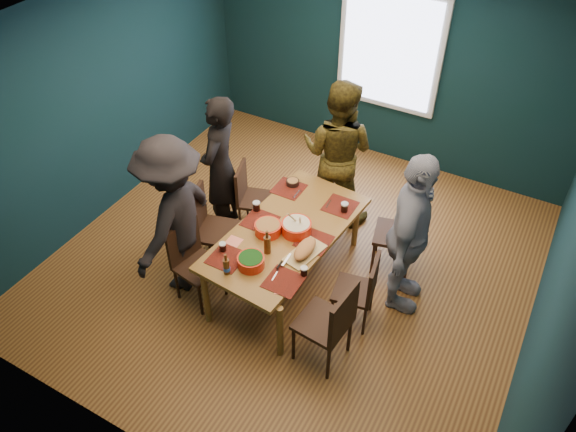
# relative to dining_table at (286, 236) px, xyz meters

# --- Properties ---
(room) EXTENTS (5.01, 5.01, 2.71)m
(room) POSITION_rel_dining_table_xyz_m (-0.05, 0.55, 0.72)
(room) COLOR #9B682D
(room) RESTS_ON ground
(dining_table) EXTENTS (1.12, 1.98, 0.72)m
(dining_table) POSITION_rel_dining_table_xyz_m (0.00, 0.00, 0.00)
(dining_table) COLOR olive
(dining_table) RESTS_ON floor
(chair_left_far) EXTENTS (0.49, 0.49, 0.86)m
(chair_left_far) POSITION_rel_dining_table_xyz_m (-0.81, 0.57, -0.15)
(chair_left_far) COLOR #321D10
(chair_left_far) RESTS_ON floor
(chair_left_mid) EXTENTS (0.53, 0.53, 0.97)m
(chair_left_mid) POSITION_rel_dining_table_xyz_m (-0.89, -0.16, -0.09)
(chair_left_mid) COLOR #321D10
(chair_left_mid) RESTS_ON floor
(chair_left_near) EXTENTS (0.48, 0.48, 0.91)m
(chair_left_near) POSITION_rel_dining_table_xyz_m (-0.75, -0.62, -0.12)
(chair_left_near) COLOR #321D10
(chair_left_near) RESTS_ON floor
(chair_right_far) EXTENTS (0.52, 0.52, 0.96)m
(chair_right_far) POSITION_rel_dining_table_xyz_m (1.00, 0.79, -0.10)
(chair_right_far) COLOR #321D10
(chair_right_far) RESTS_ON floor
(chair_right_mid) EXTENTS (0.44, 0.44, 0.85)m
(chair_right_mid) POSITION_rel_dining_table_xyz_m (0.91, -0.13, -0.16)
(chair_right_mid) COLOR #321D10
(chair_right_mid) RESTS_ON floor
(chair_right_near) EXTENTS (0.49, 0.49, 0.99)m
(chair_right_near) POSITION_rel_dining_table_xyz_m (0.86, -0.70, -0.08)
(chair_right_near) COLOR #321D10
(chair_right_near) RESTS_ON floor
(person_far_left) EXTENTS (0.53, 0.70, 1.74)m
(person_far_left) POSITION_rel_dining_table_xyz_m (-1.08, 0.42, 0.21)
(person_far_left) COLOR black
(person_far_left) RESTS_ON floor
(person_back) EXTENTS (0.92, 0.74, 1.80)m
(person_back) POSITION_rel_dining_table_xyz_m (-0.04, 1.28, 0.24)
(person_back) COLOR black
(person_back) RESTS_ON floor
(person_right) EXTENTS (0.59, 1.12, 1.82)m
(person_right) POSITION_rel_dining_table_xyz_m (1.16, 0.33, 0.26)
(person_right) COLOR white
(person_right) RESTS_ON floor
(person_near_left) EXTENTS (0.75, 1.21, 1.81)m
(person_near_left) POSITION_rel_dining_table_xyz_m (-0.98, -0.54, 0.25)
(person_near_left) COLOR black
(person_near_left) RESTS_ON floor
(bowl_salad) EXTENTS (0.27, 0.27, 0.11)m
(bowl_salad) POSITION_rel_dining_table_xyz_m (-0.15, -0.11, 0.13)
(bowl_salad) COLOR red
(bowl_salad) RESTS_ON dining_table
(bowl_dumpling) EXTENTS (0.31, 0.31, 0.29)m
(bowl_dumpling) POSITION_rel_dining_table_xyz_m (0.10, 0.03, 0.14)
(bowl_dumpling) COLOR red
(bowl_dumpling) RESTS_ON dining_table
(bowl_herbs) EXTENTS (0.26, 0.26, 0.11)m
(bowl_herbs) POSITION_rel_dining_table_xyz_m (-0.05, -0.59, 0.13)
(bowl_herbs) COLOR red
(bowl_herbs) RESTS_ON dining_table
(cutting_board) EXTENTS (0.31, 0.56, 0.12)m
(cutting_board) POSITION_rel_dining_table_xyz_m (0.32, -0.20, 0.12)
(cutting_board) COLOR tan
(cutting_board) RESTS_ON dining_table
(small_bowl) EXTENTS (0.15, 0.15, 0.06)m
(small_bowl) POSITION_rel_dining_table_xyz_m (-0.31, 0.70, 0.10)
(small_bowl) COLOR black
(small_bowl) RESTS_ON dining_table
(beer_bottle_a) EXTENTS (0.07, 0.07, 0.24)m
(beer_bottle_a) POSITION_rel_dining_table_xyz_m (-0.20, -0.78, 0.16)
(beer_bottle_a) COLOR #49270D
(beer_bottle_a) RESTS_ON dining_table
(beer_bottle_b) EXTENTS (0.07, 0.07, 0.27)m
(beer_bottle_b) POSITION_rel_dining_table_xyz_m (-0.01, -0.36, 0.17)
(beer_bottle_b) COLOR #49270D
(beer_bottle_b) RESTS_ON dining_table
(cola_glass_a) EXTENTS (0.07, 0.07, 0.10)m
(cola_glass_a) POSITION_rel_dining_table_xyz_m (-0.40, -0.55, 0.12)
(cola_glass_a) COLOR black
(cola_glass_a) RESTS_ON dining_table
(cola_glass_b) EXTENTS (0.07, 0.07, 0.10)m
(cola_glass_b) POSITION_rel_dining_table_xyz_m (0.44, -0.45, 0.12)
(cola_glass_b) COLOR black
(cola_glass_b) RESTS_ON dining_table
(cola_glass_c) EXTENTS (0.08, 0.08, 0.11)m
(cola_glass_c) POSITION_rel_dining_table_xyz_m (0.38, 0.56, 0.13)
(cola_glass_c) COLOR black
(cola_glass_c) RESTS_ON dining_table
(cola_glass_d) EXTENTS (0.08, 0.08, 0.11)m
(cola_glass_d) POSITION_rel_dining_table_xyz_m (-0.43, 0.13, 0.13)
(cola_glass_d) COLOR black
(cola_glass_d) RESTS_ON dining_table
(napkin_a) EXTENTS (0.17, 0.17, 0.00)m
(napkin_a) POSITION_rel_dining_table_xyz_m (0.33, -0.01, 0.07)
(napkin_a) COLOR #FF866B
(napkin_a) RESTS_ON dining_table
(napkin_b) EXTENTS (0.15, 0.15, 0.00)m
(napkin_b) POSITION_rel_dining_table_xyz_m (-0.38, -0.39, 0.07)
(napkin_b) COLOR #FF866B
(napkin_b) RESTS_ON dining_table
(napkin_c) EXTENTS (0.18, 0.18, 0.00)m
(napkin_c) POSITION_rel_dining_table_xyz_m (0.35, -0.70, 0.07)
(napkin_c) COLOR #FF866B
(napkin_c) RESTS_ON dining_table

